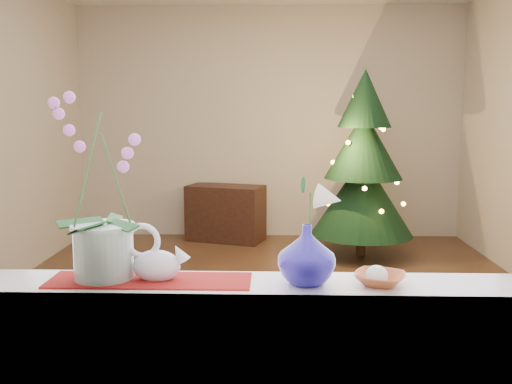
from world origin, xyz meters
TOP-DOWN VIEW (x-y plane):
  - ground at (0.00, 0.00)m, footprint 5.00×5.00m
  - wall_back at (0.00, 2.50)m, footprint 4.50×0.10m
  - wall_front at (0.00, -2.50)m, footprint 4.50×0.10m
  - windowsill at (0.00, -2.37)m, footprint 2.20×0.26m
  - window_frame at (0.00, -2.47)m, footprint 2.22×0.06m
  - runner at (-0.38, -2.37)m, footprint 0.70×0.20m
  - orchid_pot at (-0.54, -2.35)m, footprint 0.26×0.26m
  - swan at (-0.36, -2.36)m, footprint 0.24×0.15m
  - blue_vase at (0.16, -2.38)m, footprint 0.25×0.25m
  - lily at (0.16, -2.38)m, footprint 0.13×0.07m
  - paperweight at (0.39, -2.41)m, footprint 0.09×0.09m
  - amber_dish at (0.41, -2.39)m, footprint 0.19×0.19m
  - xmas_tree at (0.97, 1.58)m, footprint 1.21×1.21m
  - side_table at (-0.50, 2.21)m, footprint 0.95×0.67m

SIDE VIEW (x-z plane):
  - ground at x=0.00m, z-range 0.00..0.00m
  - side_table at x=-0.50m, z-range 0.00..0.64m
  - windowsill at x=0.00m, z-range 0.88..0.92m
  - runner at x=-0.38m, z-range 0.92..0.93m
  - amber_dish at x=0.41m, z-range 0.92..0.96m
  - paperweight at x=0.39m, z-range 0.92..0.99m
  - xmas_tree at x=0.97m, z-range 0.00..1.92m
  - swan at x=-0.36m, z-range 0.92..1.11m
  - blue_vase at x=0.16m, z-range 0.92..1.16m
  - lily at x=0.16m, z-range 1.16..1.33m
  - orchid_pot at x=-0.54m, z-range 0.92..1.57m
  - wall_back at x=0.00m, z-range 0.00..2.70m
  - wall_front at x=0.00m, z-range 0.00..2.70m
  - window_frame at x=0.00m, z-range 0.90..2.50m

